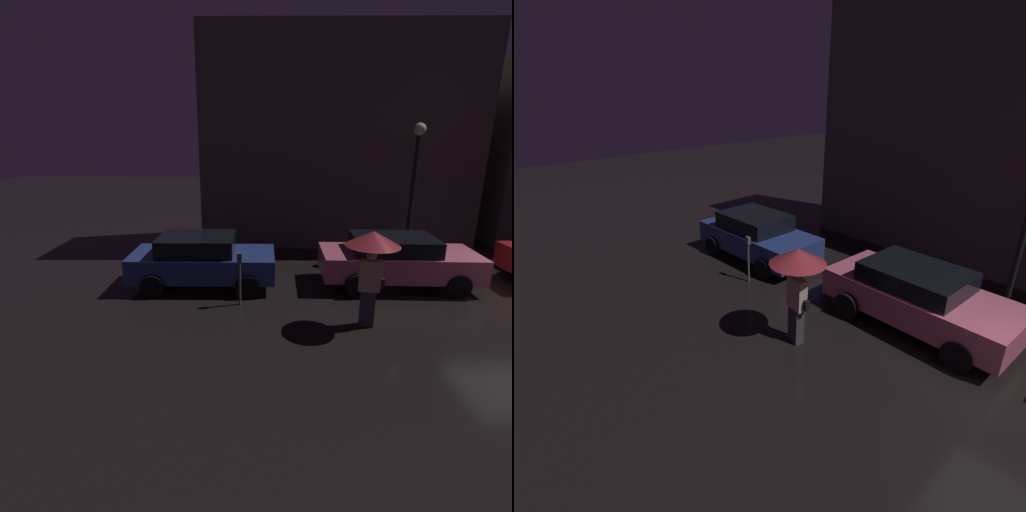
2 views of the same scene
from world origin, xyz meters
TOP-DOWN VIEW (x-y plane):
  - building_facade_left at (-3.71, 6.50)m, footprint 9.98×3.00m
  - parked_car_blue at (-8.19, 1.29)m, footprint 3.92×1.99m
  - parked_car_pink at (-2.80, 1.35)m, footprint 4.27×2.02m
  - pedestrian_with_umbrella at (-4.23, -1.13)m, footprint 1.15×1.15m
  - parking_meter at (-7.08, -0.03)m, footprint 0.12×0.10m

SIDE VIEW (x-z plane):
  - parked_car_blue at x=-8.19m, z-range 0.03..1.47m
  - parked_car_pink at x=-2.80m, z-range 0.05..1.45m
  - parking_meter at x=-7.08m, z-range 0.16..1.50m
  - pedestrian_with_umbrella at x=-4.23m, z-range 0.66..2.82m
  - building_facade_left at x=-3.71m, z-range 0.00..7.61m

